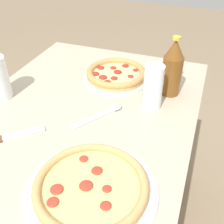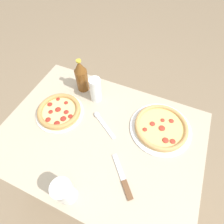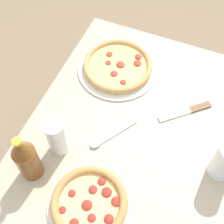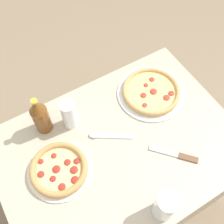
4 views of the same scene
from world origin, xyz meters
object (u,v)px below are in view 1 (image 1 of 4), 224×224
at_px(pizza_salami, 116,74).
at_px(beer_bottle, 172,68).
at_px(spoon, 105,113).
at_px(pizza_margherita, 91,187).
at_px(knife, 6,138).
at_px(glass_mango_juice, 153,89).

distance_m(pizza_salami, beer_bottle, 0.23).
xyz_separation_m(beer_bottle, spoon, (0.20, -0.18, -0.10)).
relative_size(pizza_margherita, knife, 1.89).
distance_m(pizza_margherita, pizza_salami, 0.55).
bearing_deg(spoon, beer_bottle, 139.43).
bearing_deg(beer_bottle, spoon, -40.57).
bearing_deg(beer_bottle, glass_mango_juice, -20.95).
distance_m(knife, spoon, 0.31).
xyz_separation_m(pizza_salami, knife, (0.45, -0.19, -0.02)).
xyz_separation_m(glass_mango_juice, knife, (0.31, -0.36, -0.07)).
relative_size(pizza_salami, glass_mango_juice, 1.71).
xyz_separation_m(pizza_salami, spoon, (0.24, 0.04, -0.01)).
xyz_separation_m(pizza_margherita, glass_mango_juice, (-0.40, 0.05, 0.05)).
bearing_deg(pizza_salami, knife, -22.58).
xyz_separation_m(pizza_margherita, knife, (-0.09, -0.31, -0.01)).
distance_m(pizza_margherita, glass_mango_juice, 0.41).
height_order(pizza_margherita, beer_bottle, beer_bottle).
bearing_deg(glass_mango_juice, knife, -49.53).
height_order(beer_bottle, spoon, beer_bottle).
bearing_deg(beer_bottle, pizza_margherita, -10.32).
bearing_deg(pizza_margherita, spoon, -164.78).
bearing_deg(pizza_margherita, knife, -106.07).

